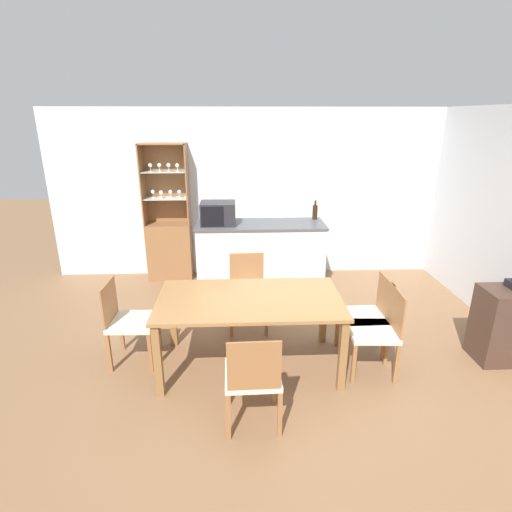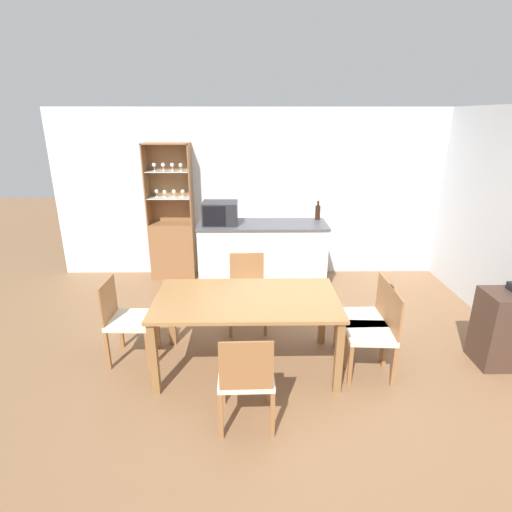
# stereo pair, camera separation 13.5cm
# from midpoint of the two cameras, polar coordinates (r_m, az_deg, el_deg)

# --- Properties ---
(ground_plane) EXTENTS (18.00, 18.00, 0.00)m
(ground_plane) POSITION_cam_midpoint_polar(r_m,az_deg,el_deg) (4.29, 5.74, -15.09)
(ground_plane) COLOR brown
(wall_back) EXTENTS (6.80, 0.06, 2.55)m
(wall_back) POSITION_cam_midpoint_polar(r_m,az_deg,el_deg) (6.26, 3.50, 8.79)
(wall_back) COLOR silver
(wall_back) RESTS_ON ground_plane
(kitchen_counter) EXTENTS (1.80, 0.65, 1.00)m
(kitchen_counter) POSITION_cam_midpoint_polar(r_m,az_deg,el_deg) (5.74, 1.58, -0.18)
(kitchen_counter) COLOR silver
(kitchen_counter) RESTS_ON ground_plane
(display_cabinet) EXTENTS (0.67, 0.34, 2.06)m
(display_cabinet) POSITION_cam_midpoint_polar(r_m,az_deg,el_deg) (6.33, -11.21, 2.39)
(display_cabinet) COLOR brown
(display_cabinet) RESTS_ON ground_plane
(dining_table) EXTENTS (1.79, 0.97, 0.75)m
(dining_table) POSITION_cam_midpoint_polar(r_m,az_deg,el_deg) (3.92, -0.35, -7.24)
(dining_table) COLOR olive
(dining_table) RESTS_ON ground_plane
(dining_chair_head_near) EXTENTS (0.45, 0.45, 0.87)m
(dining_chair_head_near) POSITION_cam_midpoint_polar(r_m,az_deg,el_deg) (3.33, -0.20, -16.83)
(dining_chair_head_near) COLOR beige
(dining_chair_head_near) RESTS_ON ground_plane
(dining_chair_side_right_far) EXTENTS (0.45, 0.45, 0.87)m
(dining_chair_side_right_far) POSITION_cam_midpoint_polar(r_m,az_deg,el_deg) (4.34, 16.32, -8.43)
(dining_chair_side_right_far) COLOR beige
(dining_chair_side_right_far) RESTS_ON ground_plane
(dining_chair_side_left_far) EXTENTS (0.46, 0.46, 0.87)m
(dining_chair_side_left_far) POSITION_cam_midpoint_polar(r_m,az_deg,el_deg) (4.32, -17.09, -8.61)
(dining_chair_side_left_far) COLOR beige
(dining_chair_side_left_far) RESTS_ON ground_plane
(dining_chair_head_far) EXTENTS (0.46, 0.46, 0.87)m
(dining_chair_head_far) POSITION_cam_midpoint_polar(r_m,az_deg,el_deg) (4.76, -0.44, -5.03)
(dining_chair_head_far) COLOR beige
(dining_chair_head_far) RESTS_ON ground_plane
(dining_chair_side_right_near) EXTENTS (0.47, 0.47, 0.87)m
(dining_chair_side_right_near) POSITION_cam_midpoint_polar(r_m,az_deg,el_deg) (4.09, 17.49, -10.34)
(dining_chair_side_right_near) COLOR beige
(dining_chair_side_right_near) RESTS_ON ground_plane
(microwave) EXTENTS (0.47, 0.38, 0.31)m
(microwave) POSITION_cam_midpoint_polar(r_m,az_deg,el_deg) (5.55, -4.45, 6.14)
(microwave) COLOR #232328
(microwave) RESTS_ON kitchen_counter
(wine_bottle) EXTENTS (0.07, 0.07, 0.27)m
(wine_bottle) POSITION_cam_midpoint_polar(r_m,az_deg,el_deg) (5.86, 9.47, 6.21)
(wine_bottle) COLOR black
(wine_bottle) RESTS_ON kitchen_counter
(side_cabinet) EXTENTS (0.64, 0.40, 0.79)m
(side_cabinet) POSITION_cam_midpoint_polar(r_m,az_deg,el_deg) (4.87, 33.35, -8.68)
(side_cabinet) COLOR #422D23
(side_cabinet) RESTS_ON ground_plane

